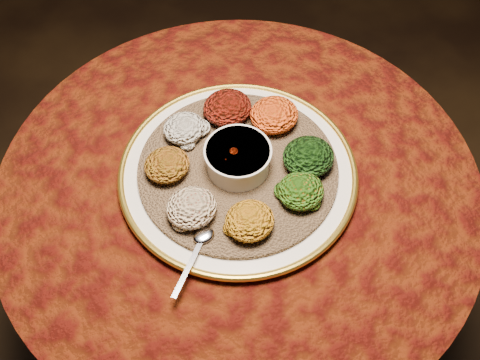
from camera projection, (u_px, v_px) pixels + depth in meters
table at (239, 223)px, 1.20m from camera, size 0.96×0.96×0.73m
platter at (238, 172)px, 1.05m from camera, size 0.58×0.58×0.02m
injera at (238, 168)px, 1.04m from camera, size 0.48×0.48×0.01m
stew_bowl at (238, 157)px, 1.01m from camera, size 0.13×0.13×0.05m
spoon at (201, 240)px, 0.94m from camera, size 0.13×0.09×0.01m
portion_ayib at (184, 128)px, 1.07m from camera, size 0.08×0.08×0.04m
portion_kitfo at (227, 107)px, 1.09m from camera, size 0.10×0.10×0.05m
portion_tikil at (274, 115)px, 1.08m from camera, size 0.10×0.10×0.05m
portion_gomen at (308, 157)px, 1.02m from camera, size 0.10×0.10×0.05m
portion_mixveg at (301, 191)px, 0.98m from camera, size 0.09×0.08×0.04m
portion_kik at (250, 221)px, 0.94m from camera, size 0.09×0.09×0.04m
portion_timatim at (192, 208)px, 0.96m from camera, size 0.09×0.09×0.04m
portion_shiro at (167, 165)px, 1.01m from camera, size 0.09×0.08×0.04m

